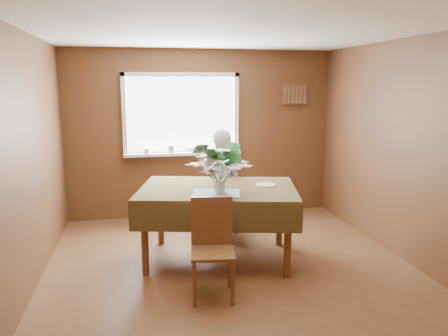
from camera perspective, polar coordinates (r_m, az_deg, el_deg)
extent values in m
plane|color=brown|center=(4.78, 1.35, -13.70)|extent=(4.50, 4.50, 0.00)
plane|color=white|center=(4.38, 1.50, 17.57)|extent=(4.50, 4.50, 0.00)
plane|color=brown|center=(6.60, -2.94, 4.44)|extent=(4.00, 0.00, 4.00)
plane|color=brown|center=(2.33, 13.90, -7.91)|extent=(4.00, 0.00, 4.00)
plane|color=brown|center=(4.43, -24.72, 0.26)|extent=(0.00, 4.50, 4.50)
plane|color=brown|center=(5.23, 23.32, 1.86)|extent=(0.00, 4.50, 4.50)
cube|color=white|center=(6.53, -5.57, 6.97)|extent=(1.60, 0.01, 1.10)
cube|color=white|center=(6.50, -5.65, 12.07)|extent=(1.72, 0.06, 0.06)
cube|color=white|center=(6.57, -5.46, 1.91)|extent=(1.72, 0.06, 0.06)
cube|color=white|center=(6.48, -12.92, 6.72)|extent=(0.06, 0.06, 1.22)
cube|color=white|center=(6.65, 1.64, 7.08)|extent=(0.06, 0.06, 1.22)
cube|color=white|center=(6.50, -5.40, 1.90)|extent=(1.72, 0.20, 0.04)
cylinder|color=white|center=(6.44, -10.06, 2.24)|extent=(0.09, 0.09, 0.08)
cylinder|color=white|center=(6.46, -6.94, 2.50)|extent=(0.11, 0.11, 0.12)
cylinder|color=white|center=(6.50, -3.84, 2.50)|extent=(0.12, 0.12, 0.09)
cylinder|color=white|center=(6.55, -0.79, 2.75)|extent=(0.10, 0.10, 0.13)
cube|color=brown|center=(6.91, 9.20, 9.58)|extent=(0.40, 0.03, 0.30)
cube|color=brown|center=(6.89, 9.29, 10.83)|extent=(0.44, 0.04, 0.03)
cube|color=brown|center=(6.90, 9.21, 8.33)|extent=(0.44, 0.04, 0.03)
cylinder|color=brown|center=(4.70, -10.31, -9.12)|extent=(0.08, 0.08, 0.79)
cylinder|color=brown|center=(4.62, 8.33, -9.38)|extent=(0.08, 0.08, 0.79)
cylinder|color=brown|center=(5.57, -8.29, -5.86)|extent=(0.08, 0.08, 0.79)
cylinder|color=brown|center=(5.50, 7.26, -6.02)|extent=(0.08, 0.08, 0.79)
cube|color=brown|center=(4.92, -0.80, -2.92)|extent=(1.88, 1.47, 0.04)
cube|color=#3C3115|center=(4.92, -0.81, -2.63)|extent=(1.96, 1.55, 0.01)
cube|color=#3C3115|center=(4.39, -1.17, -6.48)|extent=(1.69, 0.41, 0.31)
cube|color=#3C3115|center=(5.53, -0.51, -2.83)|extent=(1.69, 0.41, 0.31)
cube|color=#3C3115|center=(5.07, -10.67, -4.28)|extent=(0.29, 1.15, 0.31)
cube|color=#3C3115|center=(4.99, 9.23, -4.48)|extent=(0.29, 1.15, 0.31)
cube|color=#4DA0DB|center=(4.65, -0.97, -3.31)|extent=(0.57, 0.47, 0.01)
cylinder|color=brown|center=(6.25, 1.66, -5.64)|extent=(0.04, 0.04, 0.43)
cylinder|color=brown|center=(6.26, -1.48, -5.61)|extent=(0.04, 0.04, 0.43)
cylinder|color=brown|center=(5.92, 1.62, -6.58)|extent=(0.04, 0.04, 0.43)
cylinder|color=brown|center=(5.94, -1.70, -6.54)|extent=(0.04, 0.04, 0.43)
cube|color=brown|center=(6.03, 0.03, -4.01)|extent=(0.48, 0.48, 0.03)
cube|color=brown|center=(5.79, -0.05, -2.07)|extent=(0.39, 0.12, 0.47)
cylinder|color=brown|center=(4.08, -3.87, -14.94)|extent=(0.04, 0.04, 0.43)
cylinder|color=brown|center=(4.09, 1.12, -14.83)|extent=(0.04, 0.04, 0.43)
cylinder|color=brown|center=(4.39, -3.87, -12.99)|extent=(0.04, 0.04, 0.43)
cylinder|color=brown|center=(4.40, 0.72, -12.90)|extent=(0.04, 0.04, 0.43)
cube|color=brown|center=(4.15, -1.49, -11.01)|extent=(0.45, 0.45, 0.03)
cube|color=brown|center=(4.23, -1.62, -6.89)|extent=(0.40, 0.08, 0.48)
imported|color=white|center=(5.73, -0.42, -1.98)|extent=(0.58, 0.44, 1.43)
cylinder|color=white|center=(4.63, -0.56, -2.49)|extent=(0.11, 0.11, 0.15)
cylinder|color=#33662D|center=(4.60, -0.57, -1.11)|extent=(0.07, 0.07, 0.10)
cylinder|color=white|center=(5.03, 5.46, -2.20)|extent=(0.32, 0.32, 0.01)
cube|color=silver|center=(4.70, 1.71, -3.08)|extent=(0.08, 0.21, 0.00)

